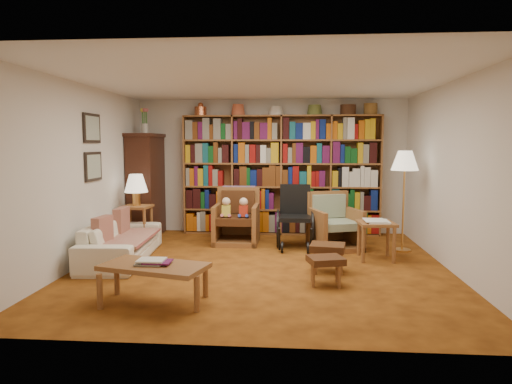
# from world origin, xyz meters

# --- Properties ---
(floor) EXTENTS (5.00, 5.00, 0.00)m
(floor) POSITION_xyz_m (0.00, 0.00, 0.00)
(floor) COLOR #9C5518
(floor) RESTS_ON ground
(ceiling) EXTENTS (5.00, 5.00, 0.00)m
(ceiling) POSITION_xyz_m (0.00, 0.00, 2.50)
(ceiling) COLOR white
(ceiling) RESTS_ON wall_back
(wall_back) EXTENTS (5.00, 0.00, 5.00)m
(wall_back) POSITION_xyz_m (0.00, 2.50, 1.25)
(wall_back) COLOR silver
(wall_back) RESTS_ON floor
(wall_front) EXTENTS (5.00, 0.00, 5.00)m
(wall_front) POSITION_xyz_m (0.00, -2.50, 1.25)
(wall_front) COLOR silver
(wall_front) RESTS_ON floor
(wall_left) EXTENTS (0.00, 5.00, 5.00)m
(wall_left) POSITION_xyz_m (-2.50, 0.00, 1.25)
(wall_left) COLOR silver
(wall_left) RESTS_ON floor
(wall_right) EXTENTS (0.00, 5.00, 5.00)m
(wall_right) POSITION_xyz_m (2.50, 0.00, 1.25)
(wall_right) COLOR silver
(wall_right) RESTS_ON floor
(bookshelf) EXTENTS (3.60, 0.30, 2.42)m
(bookshelf) POSITION_xyz_m (0.20, 2.33, 1.17)
(bookshelf) COLOR brown
(bookshelf) RESTS_ON floor
(curio_cabinet) EXTENTS (0.50, 0.95, 2.40)m
(curio_cabinet) POSITION_xyz_m (-2.25, 2.00, 0.95)
(curio_cabinet) COLOR #39180F
(curio_cabinet) RESTS_ON floor
(framed_pictures) EXTENTS (0.03, 0.52, 0.97)m
(framed_pictures) POSITION_xyz_m (-2.48, 0.30, 1.62)
(framed_pictures) COLOR black
(framed_pictures) RESTS_ON wall_left
(sofa) EXTENTS (1.98, 0.90, 0.56)m
(sofa) POSITION_xyz_m (-2.05, 0.20, 0.28)
(sofa) COLOR white
(sofa) RESTS_ON floor
(sofa_throw) EXTENTS (0.79, 1.39, 0.04)m
(sofa_throw) POSITION_xyz_m (-2.00, 0.20, 0.30)
(sofa_throw) COLOR beige
(sofa_throw) RESTS_ON sofa
(cushion_left) EXTENTS (0.14, 0.40, 0.40)m
(cushion_left) POSITION_xyz_m (-2.18, 0.55, 0.45)
(cushion_left) COLOR maroon
(cushion_left) RESTS_ON sofa
(cushion_right) EXTENTS (0.16, 0.39, 0.38)m
(cushion_right) POSITION_xyz_m (-2.18, -0.15, 0.45)
(cushion_right) COLOR maroon
(cushion_right) RESTS_ON sofa
(side_table_lamp) EXTENTS (0.48, 0.48, 0.66)m
(side_table_lamp) POSITION_xyz_m (-2.15, 1.16, 0.50)
(side_table_lamp) COLOR brown
(side_table_lamp) RESTS_ON floor
(table_lamp) EXTENTS (0.38, 0.38, 0.52)m
(table_lamp) POSITION_xyz_m (-2.15, 1.16, 1.02)
(table_lamp) COLOR gold
(table_lamp) RESTS_ON side_table_lamp
(armchair_leather) EXTENTS (0.74, 0.80, 0.94)m
(armchair_leather) POSITION_xyz_m (-0.53, 1.54, 0.38)
(armchair_leather) COLOR brown
(armchair_leather) RESTS_ON floor
(armchair_sage) EXTENTS (0.96, 0.96, 0.90)m
(armchair_sage) POSITION_xyz_m (1.09, 1.25, 0.34)
(armchair_sage) COLOR brown
(armchair_sage) RESTS_ON floor
(wheelchair) EXTENTS (0.58, 0.81, 1.02)m
(wheelchair) POSITION_xyz_m (0.45, 1.21, 0.46)
(wheelchair) COLOR black
(wheelchair) RESTS_ON floor
(floor_lamp) EXTENTS (0.42, 0.42, 1.57)m
(floor_lamp) POSITION_xyz_m (2.13, 1.09, 1.36)
(floor_lamp) COLOR gold
(floor_lamp) RESTS_ON floor
(side_table_papers) EXTENTS (0.54, 0.54, 0.58)m
(side_table_papers) POSITION_xyz_m (1.62, 0.51, 0.46)
(side_table_papers) COLOR brown
(side_table_papers) RESTS_ON floor
(footstool_a) EXTENTS (0.49, 0.44, 0.37)m
(footstool_a) POSITION_xyz_m (0.87, -0.20, 0.30)
(footstool_a) COLOR #472913
(footstool_a) RESTS_ON floor
(footstool_b) EXTENTS (0.48, 0.43, 0.34)m
(footstool_b) POSITION_xyz_m (0.81, -0.75, 0.28)
(footstool_b) COLOR #472913
(footstool_b) RESTS_ON floor
(coffee_table) EXTENTS (1.19, 0.80, 0.47)m
(coffee_table) POSITION_xyz_m (-1.04, -1.52, 0.37)
(coffee_table) COLOR brown
(coffee_table) RESTS_ON floor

